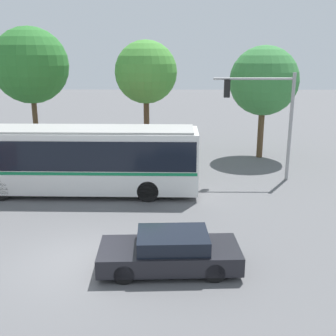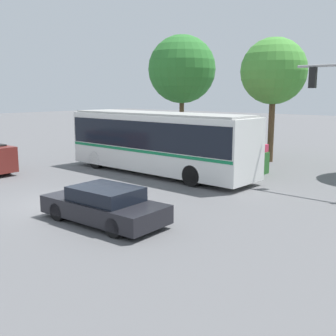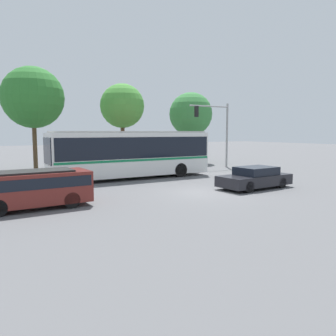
% 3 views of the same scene
% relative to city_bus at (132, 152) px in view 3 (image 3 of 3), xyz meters
% --- Properties ---
extents(ground_plane, '(140.00, 140.00, 0.00)m').
position_rel_city_bus_xyz_m(ground_plane, '(1.23, -6.90, -1.84)').
color(ground_plane, '#5B5B5E').
extents(city_bus, '(11.10, 2.73, 3.23)m').
position_rel_city_bus_xyz_m(city_bus, '(0.00, 0.00, 0.00)').
color(city_bus, silver).
rests_on(city_bus, ground).
extents(sedan_foreground, '(4.48, 2.06, 1.22)m').
position_rel_city_bus_xyz_m(sedan_foreground, '(4.27, -7.29, -1.26)').
color(sedan_foreground, black).
rests_on(sedan_foreground, ground).
extents(suv_left_lane, '(4.68, 2.05, 1.59)m').
position_rel_city_bus_xyz_m(suv_left_lane, '(-7.40, -6.10, -0.91)').
color(suv_left_lane, maroon).
rests_on(suv_left_lane, ground).
extents(traffic_light_pole, '(4.22, 0.24, 5.71)m').
position_rel_city_bus_xyz_m(traffic_light_pole, '(9.46, 2.34, 1.92)').
color(traffic_light_pole, gray).
rests_on(traffic_light_pole, ground).
extents(flowering_hedge, '(6.28, 1.58, 1.56)m').
position_rel_city_bus_xyz_m(flowering_hedge, '(1.25, 3.20, -1.07)').
color(flowering_hedge, '#286028').
rests_on(flowering_hedge, ground).
extents(street_tree_left, '(4.90, 4.90, 8.37)m').
position_rel_city_bus_xyz_m(street_tree_left, '(-4.91, 8.00, 4.06)').
color(street_tree_left, brown).
rests_on(street_tree_left, ground).
extents(street_tree_centre, '(3.98, 3.98, 7.51)m').
position_rel_city_bus_xyz_m(street_tree_centre, '(2.60, 7.53, 3.65)').
color(street_tree_centre, brown).
rests_on(street_tree_centre, ground).
extents(street_tree_right, '(4.39, 4.39, 7.18)m').
position_rel_city_bus_xyz_m(street_tree_right, '(10.11, 7.44, 3.13)').
color(street_tree_right, brown).
rests_on(street_tree_right, ground).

